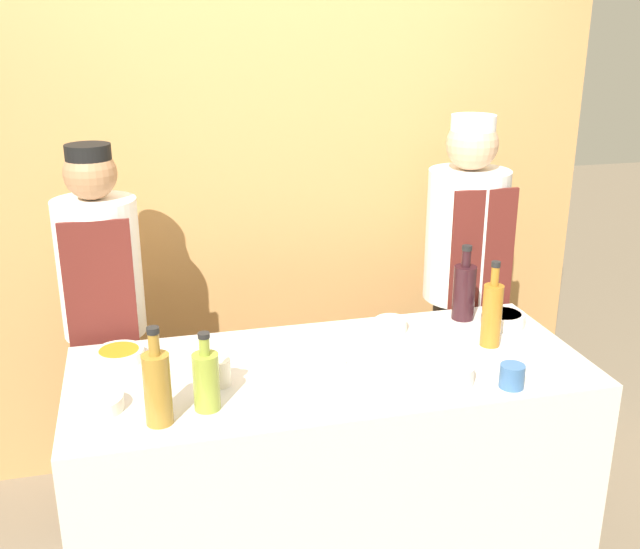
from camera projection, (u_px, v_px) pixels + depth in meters
The scene contains 16 objects.
cabinet_wall at pixel (271, 206), 3.44m from camera, with size 2.99×0.18×2.40m.
counter at pixel (330, 478), 2.71m from camera, with size 1.76×0.75×0.90m.
sauce_bowl_green at pixel (450, 372), 2.44m from camera, with size 0.16×0.16×0.06m.
sauce_bowl_brown at pixel (98, 403), 2.27m from camera, with size 0.15×0.15×0.04m.
sauce_bowl_red at pixel (391, 324), 2.84m from camera, with size 0.12×0.12×0.04m.
sauce_bowl_orange at pixel (119, 354), 2.59m from camera, with size 0.17×0.17×0.04m.
sauce_bowl_yellow at pixel (503, 318), 2.89m from camera, with size 0.17×0.17×0.05m.
cutting_board at pixel (296, 356), 2.61m from camera, with size 0.31×0.20×0.02m.
bottle_amber at pixel (492, 313), 2.68m from camera, with size 0.07×0.07×0.32m.
bottle_vinegar at pixel (157, 386), 2.17m from camera, with size 0.08×0.08×0.31m.
bottle_oil at pixel (206, 379), 2.25m from camera, with size 0.08×0.08×0.25m.
bottle_wine at pixel (464, 290), 2.92m from camera, with size 0.09×0.09×0.30m.
cup_cream at pixel (220, 372), 2.42m from camera, with size 0.07×0.07×0.09m.
cup_blue at pixel (512, 376), 2.40m from camera, with size 0.08×0.08×0.08m.
chef_left at pixel (106, 328), 2.93m from camera, with size 0.31×0.31×1.60m.
chef_right at pixel (463, 289), 3.28m from camera, with size 0.34×0.34×1.65m.
Camera 1 is at (-0.60, -2.23, 2.05)m, focal length 42.00 mm.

